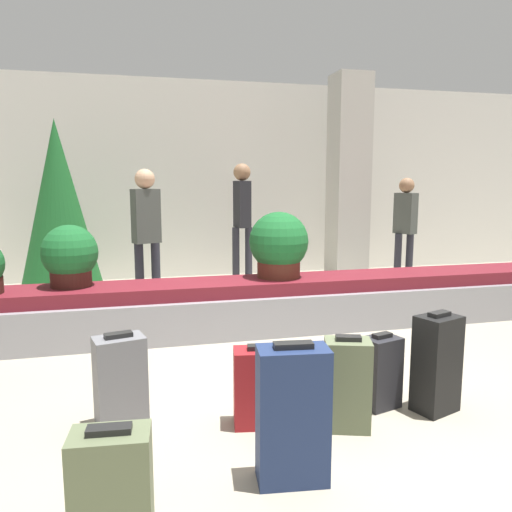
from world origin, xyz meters
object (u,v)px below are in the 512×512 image
object	(u,v)px
suitcase_3	(120,381)
suitcase_7	(112,484)
pillar	(348,180)
traveler_1	(405,221)
potted_plant_0	(70,256)
potted_plant_2	(279,245)
suitcase_5	(381,372)
suitcase_6	(347,384)
suitcase_0	(264,387)
traveler_2	(242,212)
decorated_tree	(59,204)
traveler_0	(146,226)
suitcase_1	(437,363)
suitcase_2	(293,415)

from	to	relation	value
suitcase_3	suitcase_7	size ratio (longest dim) A/B	1.20
pillar	traveler_1	size ratio (longest dim) A/B	1.96
potted_plant_0	potted_plant_2	world-z (taller)	potted_plant_2
suitcase_5	suitcase_6	distance (m)	0.43
suitcase_3	pillar	bearing A→B (deg)	36.54
pillar	suitcase_7	xyz separation A→B (m)	(-3.43, -5.18, -1.35)
suitcase_3	traveler_1	world-z (taller)	traveler_1
traveler_1	suitcase_0	bearing A→B (deg)	-64.69
suitcase_3	suitcase_6	size ratio (longest dim) A/B	1.01
pillar	suitcase_3	distance (m)	5.52
suitcase_0	suitcase_3	world-z (taller)	suitcase_3
suitcase_0	traveler_2	bearing A→B (deg)	88.76
suitcase_3	decorated_tree	bearing A→B (deg)	88.21
suitcase_7	traveler_0	xyz separation A→B (m)	(0.29, 4.09, 0.79)
suitcase_7	traveler_2	bearing A→B (deg)	76.91
suitcase_1	traveler_1	size ratio (longest dim) A/B	0.43
potted_plant_0	decorated_tree	bearing A→B (deg)	99.92
suitcase_7	decorated_tree	distance (m)	5.13
suitcase_3	suitcase_5	world-z (taller)	suitcase_3
suitcase_5	decorated_tree	size ratio (longest dim) A/B	0.22
suitcase_7	decorated_tree	world-z (taller)	decorated_tree
potted_plant_2	traveler_0	distance (m)	1.77
potted_plant_2	traveler_2	world-z (taller)	traveler_2
potted_plant_0	traveler_1	bearing A→B (deg)	20.24
pillar	potted_plant_2	bearing A→B (deg)	-128.92
suitcase_1	traveler_1	bearing A→B (deg)	43.27
suitcase_3	suitcase_0	bearing A→B (deg)	-27.23
suitcase_6	suitcase_7	distance (m)	1.57
suitcase_3	potted_plant_0	size ratio (longest dim) A/B	1.02
suitcase_5	suitcase_6	bearing A→B (deg)	-163.35
suitcase_6	traveler_2	distance (m)	4.69
pillar	potted_plant_0	bearing A→B (deg)	-150.98
pillar	suitcase_5	xyz separation A→B (m)	(-1.65, -4.29, -1.34)
suitcase_1	suitcase_6	world-z (taller)	suitcase_1
pillar	potted_plant_2	size ratio (longest dim) A/B	4.51
suitcase_3	traveler_0	xyz separation A→B (m)	(0.27, 3.05, 0.74)
traveler_2	suitcase_1	bearing A→B (deg)	-2.90
suitcase_6	suitcase_3	bearing A→B (deg)	-177.42
suitcase_5	potted_plant_0	distance (m)	3.16
suitcase_7	traveler_0	world-z (taller)	traveler_0
suitcase_1	suitcase_3	size ratio (longest dim) A/B	1.13
suitcase_1	traveler_2	world-z (taller)	traveler_2
suitcase_7	potted_plant_2	distance (m)	3.47
suitcase_2	suitcase_1	bearing A→B (deg)	31.13
suitcase_6	traveler_0	world-z (taller)	traveler_0
suitcase_7	potted_plant_0	distance (m)	3.11
traveler_0	traveler_1	world-z (taller)	traveler_0
suitcase_2	potted_plant_2	bearing A→B (deg)	81.96
suitcase_2	suitcase_6	world-z (taller)	suitcase_2
pillar	potted_plant_0	distance (m)	4.54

